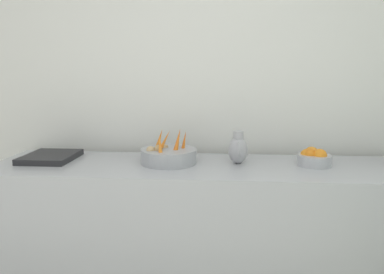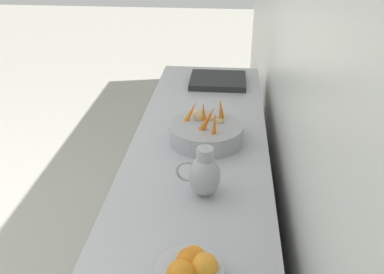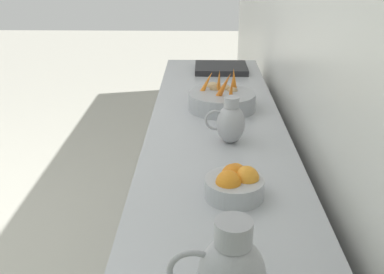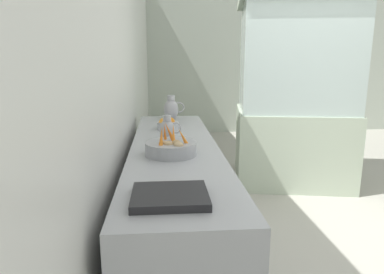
{
  "view_description": "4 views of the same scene",
  "coord_description": "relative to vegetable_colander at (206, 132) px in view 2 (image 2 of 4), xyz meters",
  "views": [
    {
      "loc": [
        0.52,
        0.04,
        1.42
      ],
      "look_at": [
        -1.36,
        -0.11,
        1.08
      ],
      "focal_mm": 32.99,
      "sensor_mm": 36.0,
      "label": 1
    },
    {
      "loc": [
        -1.65,
        1.5,
        1.84
      ],
      "look_at": [
        -1.51,
        -0.08,
        1.01
      ],
      "focal_mm": 40.56,
      "sensor_mm": 36.0,
      "label": 2
    },
    {
      "loc": [
        -1.45,
        1.91,
        1.65
      ],
      "look_at": [
        -1.42,
        0.26,
        0.95
      ],
      "focal_mm": 42.45,
      "sensor_mm": 36.0,
      "label": 3
    },
    {
      "loc": [
        -1.61,
        -2.5,
        1.5
      ],
      "look_at": [
        -1.4,
        -0.08,
        0.96
      ],
      "focal_mm": 32.9,
      "sensor_mm": 36.0,
      "label": 4
    }
  ],
  "objects": [
    {
      "name": "counter_sink_basin",
      "position": [
        -0.02,
        -0.76,
        -0.03
      ],
      "size": [
        0.34,
        0.3,
        0.04
      ],
      "primitive_type": "cube",
      "color": "#232326",
      "rests_on": "prep_counter"
    },
    {
      "name": "metal_pitcher_short",
      "position": [
        -0.02,
        0.42,
        0.04
      ],
      "size": [
        0.17,
        0.12,
        0.2
      ],
      "color": "#A3A3A8",
      "rests_on": "prep_counter"
    },
    {
      "name": "prep_counter",
      "position": [
        0.03,
        0.28,
        -0.49
      ],
      "size": [
        0.63,
        2.68,
        0.89
      ],
      "primitive_type": "cube",
      "color": "#ADAFB5",
      "rests_on": "ground_plane"
    },
    {
      "name": "vegetable_colander",
      "position": [
        0.0,
        0.0,
        0.0
      ],
      "size": [
        0.34,
        0.34,
        0.21
      ],
      "color": "#9EA0A5",
      "rests_on": "prep_counter"
    },
    {
      "name": "orange_bowl",
      "position": [
        -0.01,
        0.87,
        -0.0
      ],
      "size": [
        0.19,
        0.19,
        0.11
      ],
      "color": "#ADAFB5",
      "rests_on": "prep_counter"
    },
    {
      "name": "tile_wall_left",
      "position": [
        -0.39,
        0.78,
        0.56
      ],
      "size": [
        0.1,
        8.44,
        3.0
      ],
      "primitive_type": "cube",
      "color": "silver",
      "rests_on": "ground_plane"
    }
  ]
}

